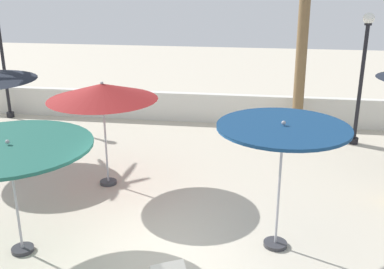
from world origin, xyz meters
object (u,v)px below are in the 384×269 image
object	(u,v)px
patio_umbrella_2	(102,92)
palm_tree_0	(303,24)
lamp_post_0	(3,58)
patio_umbrella_5	(9,150)
lamp_post_1	(363,69)
patio_umbrella_1	(283,134)

from	to	relation	value
patio_umbrella_2	palm_tree_0	xyz separation A→B (m)	(5.08, 4.88, 1.25)
lamp_post_0	patio_umbrella_5	bearing A→B (deg)	-59.42
palm_tree_0	lamp_post_0	bearing A→B (deg)	178.22
patio_umbrella_5	palm_tree_0	distance (m)	10.06
patio_umbrella_5	lamp_post_1	size ratio (longest dim) A/B	0.74
lamp_post_1	palm_tree_0	bearing A→B (deg)	156.76
patio_umbrella_2	palm_tree_0	world-z (taller)	palm_tree_0
patio_umbrella_5	patio_umbrella_1	bearing A→B (deg)	10.66
patio_umbrella_2	lamp_post_0	size ratio (longest dim) A/B	0.63
lamp_post_0	patio_umbrella_1	bearing A→B (deg)	-37.21
patio_umbrella_5	palm_tree_0	xyz separation A→B (m)	(5.75, 8.10, 1.57)
patio_umbrella_1	patio_umbrella_2	size ratio (longest dim) A/B	0.97
patio_umbrella_1	patio_umbrella_5	distance (m)	5.00
palm_tree_0	patio_umbrella_1	bearing A→B (deg)	-96.69
lamp_post_0	lamp_post_1	world-z (taller)	lamp_post_0
lamp_post_1	lamp_post_0	bearing A→B (deg)	174.92
patio_umbrella_2	lamp_post_1	size ratio (longest dim) A/B	0.66
patio_umbrella_1	patio_umbrella_2	world-z (taller)	patio_umbrella_2
patio_umbrella_2	lamp_post_1	bearing A→B (deg)	30.73
patio_umbrella_1	palm_tree_0	xyz separation A→B (m)	(0.84, 7.18, 1.33)
patio_umbrella_5	palm_tree_0	size ratio (longest dim) A/B	0.49
patio_umbrella_1	palm_tree_0	world-z (taller)	palm_tree_0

